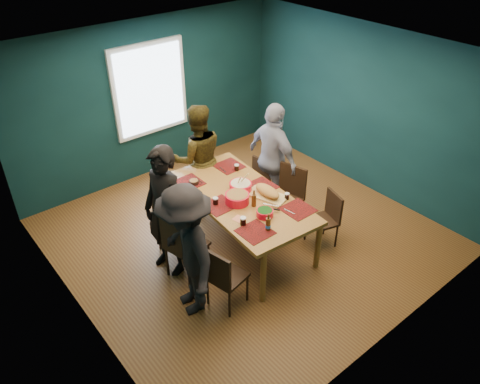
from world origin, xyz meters
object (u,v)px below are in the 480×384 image
object	(u,v)px
person_near_left	(187,252)
bowl_herbs	(265,213)
person_back	(198,158)
chair_left_far	(172,216)
chair_left_mid	(181,243)
chair_right_far	(257,181)
dining_table	(241,200)
chair_right_near	(328,215)
cutting_board	(267,192)
person_right	(273,159)
bowl_dumpling	(241,186)
chair_left_near	(223,275)
bowl_salad	(237,198)
chair_right_mid	(289,193)
person_far_left	(165,212)

from	to	relation	value
person_near_left	bowl_herbs	bearing A→B (deg)	102.14
person_back	chair_left_far	bearing A→B (deg)	58.65
chair_left_mid	chair_right_far	world-z (taller)	chair_left_mid
dining_table	chair_right_near	size ratio (longest dim) A/B	2.81
chair_left_mid	cutting_board	xyz separation A→B (m)	(1.29, -0.19, 0.33)
person_right	person_near_left	xyz separation A→B (m)	(-2.23, -0.95, -0.02)
chair_left_far	chair_left_mid	size ratio (longest dim) A/B	1.01
chair_right_far	bowl_dumpling	xyz separation A→B (m)	(-0.74, -0.48, 0.43)
chair_left_far	bowl_herbs	bearing A→B (deg)	-71.92
chair_right_near	bowl_dumpling	size ratio (longest dim) A/B	2.64
chair_left_mid	person_near_left	world-z (taller)	person_near_left
chair_left_far	bowl_dumpling	world-z (taller)	bowl_dumpling
bowl_dumpling	cutting_board	distance (m)	0.39
chair_left_far	chair_right_far	bearing A→B (deg)	-14.68
chair_right_near	person_back	xyz separation A→B (m)	(-0.86, 1.94, 0.39)
chair_left_near	bowl_dumpling	distance (m)	1.40
bowl_herbs	person_back	bearing A→B (deg)	83.97
person_near_left	bowl_salad	xyz separation A→B (m)	(1.10, 0.43, 0.05)
person_back	chair_right_mid	bearing A→B (deg)	142.21
chair_right_far	bowl_dumpling	distance (m)	0.98
chair_left_far	person_far_left	xyz separation A→B (m)	(-0.24, -0.26, 0.32)
chair_right_far	person_far_left	xyz separation A→B (m)	(-1.86, -0.34, 0.43)
chair_right_near	chair_right_mid	bearing A→B (deg)	116.09
bowl_salad	bowl_dumpling	bearing A→B (deg)	41.56
person_right	bowl_salad	xyz separation A→B (m)	(-1.13, -0.52, 0.03)
person_far_left	person_right	xyz separation A→B (m)	(2.04, 0.19, -0.03)
person_far_left	bowl_herbs	size ratio (longest dim) A/B	8.34
chair_left_near	person_right	xyz separation A→B (m)	(1.93, 1.22, 0.36)
chair_right_mid	person_near_left	distance (m)	2.18
chair_left_near	person_right	bearing A→B (deg)	20.01
bowl_herbs	chair_right_far	bearing A→B (deg)	52.34
chair_right_near	dining_table	bearing A→B (deg)	159.11
chair_right_near	chair_right_far	bearing A→B (deg)	113.49
chair_left_mid	person_far_left	distance (m)	0.44
person_right	chair_left_far	bearing A→B (deg)	90.21
chair_left_mid	bowl_salad	bearing A→B (deg)	-16.24
chair_left_mid	cutting_board	size ratio (longest dim) A/B	1.46
chair_right_mid	person_near_left	world-z (taller)	person_near_left
chair_left_far	person_back	world-z (taller)	person_back
chair_left_mid	chair_right_near	world-z (taller)	chair_left_mid
person_near_left	bowl_salad	bearing A→B (deg)	124.97
chair_left_near	person_back	xyz separation A→B (m)	(1.06, 1.99, 0.35)
person_right	chair_right_far	bearing A→B (deg)	52.84
person_far_left	bowl_herbs	bearing A→B (deg)	36.79
chair_left_far	person_right	xyz separation A→B (m)	(1.81, -0.07, 0.30)
chair_right_mid	bowl_herbs	size ratio (longest dim) A/B	4.46
chair_right_far	chair_right_mid	bearing A→B (deg)	-90.72
person_far_left	bowl_salad	world-z (taller)	person_far_left
dining_table	chair_left_near	size ratio (longest dim) A/B	2.57
chair_left_far	chair_right_mid	world-z (taller)	chair_left_far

